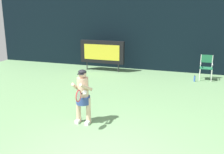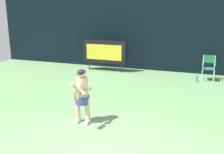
{
  "view_description": "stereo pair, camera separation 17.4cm",
  "coord_description": "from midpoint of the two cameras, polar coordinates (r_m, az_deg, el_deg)",
  "views": [
    {
      "loc": [
        1.75,
        -4.71,
        3.23
      ],
      "look_at": [
        -0.68,
        2.91,
        1.05
      ],
      "focal_mm": 43.2,
      "sensor_mm": 36.0,
      "label": 1
    },
    {
      "loc": [
        1.91,
        -4.66,
        3.23
      ],
      "look_at": [
        -0.68,
        2.91,
        1.05
      ],
      "focal_mm": 43.2,
      "sensor_mm": 36.0,
      "label": 2
    }
  ],
  "objects": [
    {
      "name": "water_bottle",
      "position": [
        12.05,
        17.88,
        -0.44
      ],
      "size": [
        0.07,
        0.07,
        0.27
      ],
      "color": "blue",
      "rests_on": "ground"
    },
    {
      "name": "tennis_racket",
      "position": [
        6.89,
        -6.57,
        -3.89
      ],
      "size": [
        0.03,
        0.6,
        0.31
      ],
      "rotation": [
        0.0,
        0.0,
        0.09
      ],
      "color": "black"
    },
    {
      "name": "scoreboard",
      "position": [
        13.22,
        -1.23,
        5.32
      ],
      "size": [
        2.2,
        0.21,
        1.5
      ],
      "color": "black",
      "rests_on": "ground"
    },
    {
      "name": "umpire_chair",
      "position": [
        12.37,
        20.16,
        2.13
      ],
      "size": [
        0.52,
        0.44,
        1.08
      ],
      "color": "white",
      "rests_on": "ground"
    },
    {
      "name": "backdrop_screen",
      "position": [
        13.38,
        11.09,
        8.9
      ],
      "size": [
        18.0,
        0.12,
        3.66
      ],
      "color": "black",
      "rests_on": "ground"
    },
    {
      "name": "tennis_player",
      "position": [
        7.42,
        -5.68,
        -3.57
      ],
      "size": [
        0.53,
        0.61,
        1.53
      ],
      "color": "white",
      "rests_on": "ground"
    }
  ]
}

